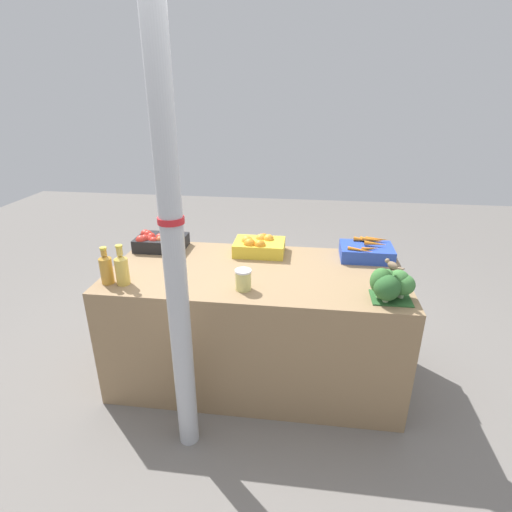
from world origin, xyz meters
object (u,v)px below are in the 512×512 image
Objects in this scene: apple_crate at (159,241)px; carrot_crate at (367,251)px; juice_bottle_amber at (106,268)px; juice_bottle_golden at (122,268)px; broccoli_pile at (391,284)px; support_pole at (172,230)px; pickle_jar at (243,280)px; sparrow_bird at (392,265)px; orange_crate at (259,246)px.

apple_crate is 1.50m from carrot_crate.
carrot_crate is 1.72m from juice_bottle_amber.
carrot_crate is at bearing 20.31° from juice_bottle_amber.
juice_bottle_golden is (-1.51, -0.60, 0.05)m from carrot_crate.
apple_crate is 1.42× the size of broccoli_pile.
support_pole reaches higher than broccoli_pile.
juice_bottle_amber is at bearing -159.69° from carrot_crate.
sparrow_bird is (0.82, -0.02, 0.15)m from pickle_jar.
pickle_jar is at bearing 179.18° from broccoli_pile.
carrot_crate is 1.62m from juice_bottle_golden.
broccoli_pile is at bearing -20.19° from apple_crate.
support_pole is 1.08m from orange_crate.
orange_crate reaches higher than apple_crate.
juice_bottle_golden is (-0.01, -0.58, 0.04)m from apple_crate.
broccoli_pile reaches higher than apple_crate.
sparrow_bird is at bearing -85.64° from carrot_crate.
support_pole reaches higher than orange_crate.
pickle_jar is at bearing -37.85° from apple_crate.
orange_crate is 0.57m from pickle_jar.
sparrow_bird is at bearing -20.60° from apple_crate.
support_pole reaches higher than juice_bottle_amber.
juice_bottle_amber reaches higher than carrot_crate.
juice_bottle_golden is at bearing 0.00° from juice_bottle_amber.
juice_bottle_golden reaches higher than broccoli_pile.
juice_bottle_golden is 1.56m from sparrow_bird.
carrot_crate is (1.50, 0.01, -0.01)m from apple_crate.
broccoli_pile is (0.06, -0.59, 0.04)m from carrot_crate.
orange_crate is 3.03× the size of sparrow_bird.
juice_bottle_golden is at bearing -158.46° from carrot_crate.
pickle_jar is at bearing 53.37° from sparrow_bird.
pickle_jar is at bearing -143.62° from carrot_crate.
juice_bottle_amber is (-0.56, 0.36, -0.39)m from support_pole.
orange_crate is at bearing 0.79° from apple_crate.
apple_crate is 2.84× the size of pickle_jar.
sparrow_bird is (1.66, 0.00, 0.12)m from juice_bottle_amber.
apple_crate is 1.41× the size of juice_bottle_golden.
support_pole is 7.31× the size of carrot_crate.
orange_crate is 1.00m from broccoli_pile.
orange_crate is 2.84× the size of pickle_jar.
orange_crate is 1.00× the size of carrot_crate.
support_pole is at bearing -137.81° from carrot_crate.
broccoli_pile is 1.57m from juice_bottle_golden.
juice_bottle_amber is 0.93× the size of juice_bottle_golden.
juice_bottle_amber is at bearing 147.56° from support_pole.
sparrow_bird is (0.80, -0.59, 0.16)m from orange_crate.
apple_crate is at bearing -179.47° from carrot_crate.
juice_bottle_golden reaches higher than juice_bottle_amber.
broccoli_pile is 0.12m from sparrow_bird.
broccoli_pile is (1.55, -0.57, 0.03)m from apple_crate.
apple_crate is 0.74m from orange_crate.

